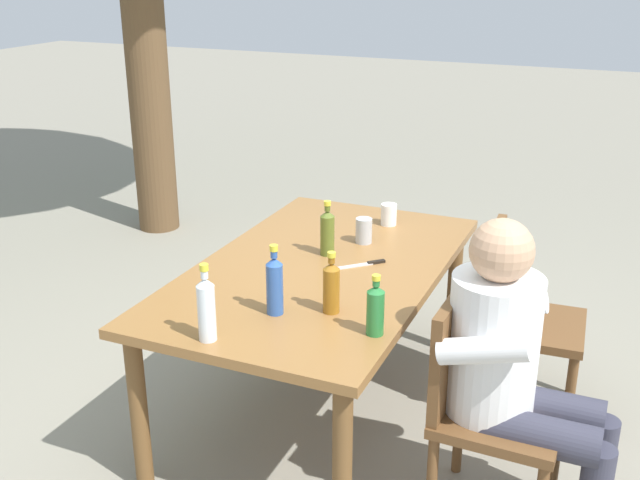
% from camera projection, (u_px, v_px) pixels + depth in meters
% --- Properties ---
extents(ground_plane, '(24.00, 24.00, 0.00)m').
position_uv_depth(ground_plane, '(320.00, 408.00, 3.56)').
color(ground_plane, gray).
extents(dining_table, '(1.73, 1.00, 0.73)m').
position_uv_depth(dining_table, '(320.00, 282.00, 3.33)').
color(dining_table, olive).
rests_on(dining_table, ground_plane).
extents(chair_near_left, '(0.45, 0.45, 0.87)m').
position_uv_depth(chair_near_left, '(480.00, 397.00, 2.76)').
color(chair_near_left, brown).
rests_on(chair_near_left, ground_plane).
extents(chair_near_right, '(0.46, 0.46, 0.87)m').
position_uv_depth(chair_near_right, '(517.00, 311.00, 3.42)').
color(chair_near_right, brown).
rests_on(chair_near_right, ground_plane).
extents(person_in_white_shirt, '(0.47, 0.62, 1.18)m').
position_uv_depth(person_in_white_shirt, '(514.00, 363.00, 2.66)').
color(person_in_white_shirt, white).
rests_on(person_in_white_shirt, ground_plane).
extents(bottle_blue, '(0.06, 0.06, 0.28)m').
position_uv_depth(bottle_blue, '(275.00, 284.00, 2.83)').
color(bottle_blue, '#2D56A3').
rests_on(bottle_blue, dining_table).
extents(bottle_green, '(0.06, 0.06, 0.23)m').
position_uv_depth(bottle_green, '(375.00, 309.00, 2.68)').
color(bottle_green, '#287A38').
rests_on(bottle_green, dining_table).
extents(bottle_clear, '(0.06, 0.06, 0.29)m').
position_uv_depth(bottle_clear, '(206.00, 308.00, 2.63)').
color(bottle_clear, white).
rests_on(bottle_clear, dining_table).
extents(bottle_amber, '(0.06, 0.06, 0.24)m').
position_uv_depth(bottle_amber, '(331.00, 286.00, 2.84)').
color(bottle_amber, '#996019').
rests_on(bottle_amber, dining_table).
extents(bottle_olive, '(0.06, 0.06, 0.25)m').
position_uv_depth(bottle_olive, '(327.00, 232.00, 3.39)').
color(bottle_olive, '#566623').
rests_on(bottle_olive, dining_table).
extents(cup_steel, '(0.08, 0.08, 0.12)m').
position_uv_depth(cup_steel, '(364.00, 231.00, 3.55)').
color(cup_steel, '#B2B7BC').
rests_on(cup_steel, dining_table).
extents(cup_white, '(0.08, 0.08, 0.11)m').
position_uv_depth(cup_white, '(389.00, 214.00, 3.78)').
color(cup_white, white).
rests_on(cup_white, dining_table).
extents(table_knife, '(0.18, 0.19, 0.01)m').
position_uv_depth(table_knife, '(364.00, 264.00, 3.31)').
color(table_knife, silver).
rests_on(table_knife, dining_table).
extents(backpack_by_near_side, '(0.33, 0.21, 0.42)m').
position_uv_depth(backpack_by_near_side, '(329.00, 261.00, 4.72)').
color(backpack_by_near_side, maroon).
rests_on(backpack_by_near_side, ground_plane).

